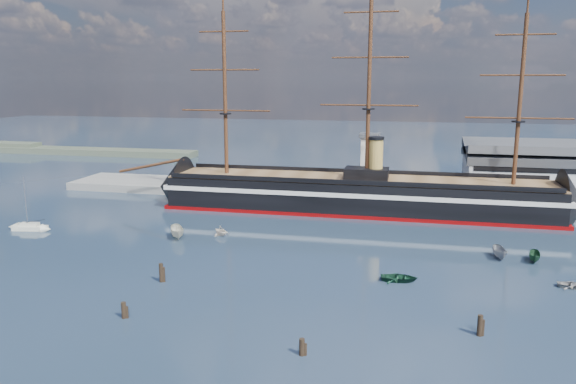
# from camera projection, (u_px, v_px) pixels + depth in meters

# --- Properties ---
(ground) EXTENTS (600.00, 600.00, 0.00)m
(ground) POSITION_uv_depth(u_px,v_px,m) (339.00, 233.00, 112.91)
(ground) COLOR #182A38
(ground) RESTS_ON ground
(quay) EXTENTS (180.00, 18.00, 2.00)m
(quay) POSITION_uv_depth(u_px,v_px,m) (396.00, 199.00, 145.13)
(quay) COLOR slate
(quay) RESTS_ON ground
(quay_tower) EXTENTS (5.00, 5.00, 15.00)m
(quay_tower) POSITION_uv_depth(u_px,v_px,m) (369.00, 162.00, 141.83)
(quay_tower) COLOR silver
(quay_tower) RESTS_ON ground
(shoreline) EXTENTS (120.00, 10.00, 4.00)m
(shoreline) POSITION_uv_depth(u_px,v_px,m) (38.00, 149.00, 233.66)
(shoreline) COLOR #3F4C38
(shoreline) RESTS_ON ground
(warship) EXTENTS (112.90, 16.53, 53.94)m
(warship) POSITION_uv_depth(u_px,v_px,m) (350.00, 194.00, 131.25)
(warship) COLOR black
(warship) RESTS_ON ground
(sailboat) EXTENTS (7.16, 3.07, 11.09)m
(sailboat) POSITION_uv_depth(u_px,v_px,m) (30.00, 227.00, 114.81)
(sailboat) COLOR silver
(sailboat) RESTS_ON ground
(motorboat_a) EXTENTS (7.79, 6.07, 2.97)m
(motorboat_a) POSITION_uv_depth(u_px,v_px,m) (178.00, 238.00, 109.05)
(motorboat_a) COLOR beige
(motorboat_a) RESTS_ON ground
(motorboat_b) EXTENTS (1.65, 3.57, 1.62)m
(motorboat_b) POSITION_uv_depth(u_px,v_px,m) (399.00, 281.00, 86.15)
(motorboat_b) COLOR #123725
(motorboat_b) RESTS_ON ground
(motorboat_c) EXTENTS (6.47, 2.93, 2.51)m
(motorboat_c) POSITION_uv_depth(u_px,v_px,m) (499.00, 259.00, 96.85)
(motorboat_c) COLOR gray
(motorboat_c) RESTS_ON ground
(motorboat_d) EXTENTS (5.67, 6.37, 2.20)m
(motorboat_d) POSITION_uv_depth(u_px,v_px,m) (221.00, 236.00, 111.10)
(motorboat_d) COLOR silver
(motorboat_d) RESTS_ON ground
(motorboat_e) EXTENTS (1.36, 2.90, 1.31)m
(motorboat_e) POSITION_uv_depth(u_px,v_px,m) (573.00, 288.00, 83.31)
(motorboat_e) COLOR gray
(motorboat_e) RESTS_ON ground
(motorboat_f) EXTENTS (5.84, 2.93, 2.23)m
(motorboat_f) POSITION_uv_depth(u_px,v_px,m) (534.00, 262.00, 95.10)
(motorboat_f) COLOR #1A3E25
(motorboat_f) RESTS_ON ground
(piling_near_left) EXTENTS (0.64, 0.64, 2.90)m
(piling_near_left) POSITION_uv_depth(u_px,v_px,m) (124.00, 318.00, 72.93)
(piling_near_left) COLOR black
(piling_near_left) RESTS_ON ground
(piling_near_mid) EXTENTS (0.64, 0.64, 2.71)m
(piling_near_mid) POSITION_uv_depth(u_px,v_px,m) (302.00, 355.00, 63.15)
(piling_near_mid) COLOR black
(piling_near_mid) RESTS_ON ground
(piling_near_right) EXTENTS (0.64, 0.64, 3.35)m
(piling_near_right) POSITION_uv_depth(u_px,v_px,m) (479.00, 336.00, 67.97)
(piling_near_right) COLOR black
(piling_near_right) RESTS_ON ground
(piling_extra) EXTENTS (0.64, 0.64, 3.65)m
(piling_extra) POSITION_uv_depth(u_px,v_px,m) (162.00, 282.00, 85.88)
(piling_extra) COLOR black
(piling_extra) RESTS_ON ground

